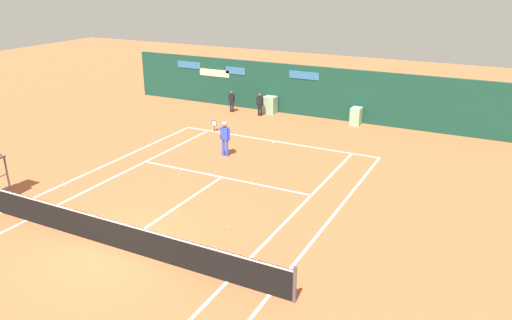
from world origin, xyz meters
TOP-DOWN VIEW (x-y plane):
  - ground_plane at (-0.00, 0.58)m, footprint 80.00×80.00m
  - tennis_net at (0.00, 0.00)m, footprint 12.10×0.10m
  - sponsor_back_wall at (-0.03, 16.97)m, footprint 25.00×1.02m
  - player_on_baseline at (-1.17, 8.67)m, footprint 0.63×0.69m
  - ball_kid_centre_post at (-2.86, 15.65)m, footprint 0.46×0.19m
  - ball_kid_right_post at (-4.79, 15.65)m, footprint 0.43×0.19m
  - tennis_ball_near_service_line at (2.52, 2.69)m, footprint 0.07×0.07m
  - tennis_ball_by_sideline at (-1.67, 5.70)m, footprint 0.07×0.07m
  - tennis_ball_mid_court at (4.41, 7.72)m, footprint 0.07×0.07m

SIDE VIEW (x-z plane):
  - ground_plane at x=0.00m, z-range 0.00..0.01m
  - tennis_ball_near_service_line at x=2.52m, z-range 0.00..0.07m
  - tennis_ball_by_sideline at x=-1.67m, z-range 0.00..0.07m
  - tennis_ball_mid_court at x=4.41m, z-range 0.00..0.07m
  - tennis_net at x=0.00m, z-range -0.02..1.05m
  - ball_kid_right_post at x=-4.79m, z-range 0.10..1.41m
  - ball_kid_centre_post at x=-2.86m, z-range 0.10..1.47m
  - player_on_baseline at x=-1.17m, z-range 0.06..1.91m
  - sponsor_back_wall at x=-0.03m, z-range -0.04..2.92m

